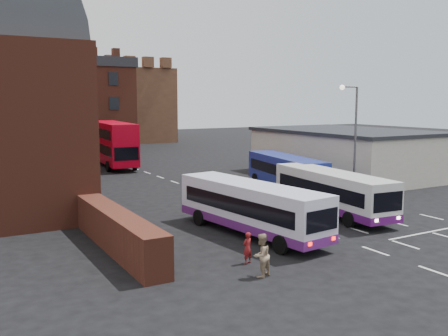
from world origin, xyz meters
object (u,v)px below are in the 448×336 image
bus_red_double (113,143)px  pedestrian_red (247,248)px  bus_white_inbound (332,189)px  street_lamp (353,130)px  pedestrian_beige (261,255)px  bus_white_outbound (251,205)px  bus_blue (286,170)px

bus_red_double → pedestrian_red: 33.79m
bus_white_inbound → bus_red_double: size_ratio=0.83×
street_lamp → pedestrian_red: 17.36m
pedestrian_red → street_lamp: bearing=-164.0°
bus_red_double → pedestrian_beige: size_ratio=6.76×
bus_white_outbound → pedestrian_red: (-2.65, -3.88, -0.88)m
bus_white_inbound → bus_white_outbound: bearing=17.2°
bus_white_inbound → pedestrian_red: size_ratio=7.08×
pedestrian_beige → pedestrian_red: bearing=-121.0°
bus_blue → street_lamp: 6.11m
pedestrian_red → pedestrian_beige: 1.67m
pedestrian_red → bus_white_inbound: bearing=-166.2°
bus_white_outbound → bus_red_double: bearing=79.1°
bus_white_outbound → bus_white_inbound: 6.90m
bus_blue → bus_red_double: bearing=-60.0°
bus_red_double → pedestrian_beige: bearing=86.8°
bus_blue → bus_white_outbound: bearing=55.3°
bus_white_inbound → bus_red_double: (-4.77, 28.11, 0.92)m
bus_white_inbound → bus_red_double: bus_red_double is taller
bus_red_double → street_lamp: 26.55m
bus_blue → pedestrian_beige: 19.55m
bus_white_inbound → street_lamp: 6.90m
bus_white_inbound → street_lamp: bearing=-139.4°
bus_white_inbound → bus_blue: (2.64, 8.15, 0.00)m
bus_white_outbound → pedestrian_red: size_ratio=7.24×
bus_blue → street_lamp: size_ratio=1.23×
bus_blue → bus_white_inbound: bearing=81.8°
pedestrian_beige → street_lamp: bearing=-162.3°
street_lamp → bus_blue: bearing=116.7°
bus_red_double → bus_blue: bearing=115.3°
bus_white_outbound → bus_blue: bearing=38.5°
bus_red_double → pedestrian_beige: bus_red_double is taller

